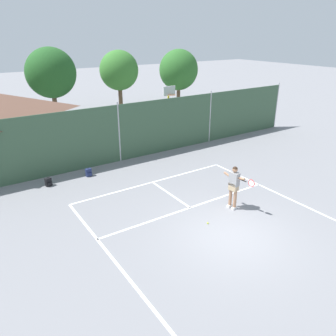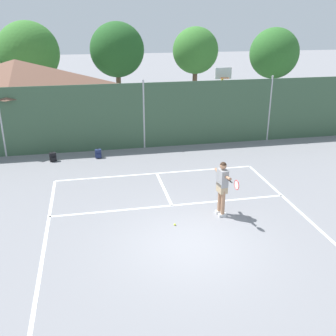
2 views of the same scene
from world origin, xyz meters
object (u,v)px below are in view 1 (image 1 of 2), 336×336
at_px(basketball_hoop, 169,105).
at_px(tennis_ball, 208,223).
at_px(backpack_navy, 89,173).
at_px(tennis_player, 234,184).
at_px(backpack_black, 48,182).

distance_m(basketball_hoop, tennis_ball, 11.14).
xyz_separation_m(tennis_ball, backpack_navy, (-2.11, 6.81, 0.16)).
height_order(basketball_hoop, backpack_navy, basketball_hoop).
xyz_separation_m(basketball_hoop, tennis_player, (-3.13, -9.42, -1.20)).
xyz_separation_m(tennis_ball, backpack_black, (-4.11, 6.76, 0.16)).
bearing_deg(basketball_hoop, backpack_black, -161.08).
distance_m(tennis_player, tennis_ball, 2.00).
relative_size(tennis_ball, backpack_black, 0.14).
relative_size(tennis_ball, backpack_navy, 0.14).
height_order(backpack_black, backpack_navy, same).
bearing_deg(tennis_ball, basketball_hoop, 64.06).
relative_size(tennis_player, tennis_ball, 28.10).
xyz_separation_m(tennis_player, backpack_black, (-5.75, 6.38, -0.92)).
relative_size(backpack_black, backpack_navy, 1.00).
bearing_deg(basketball_hoop, tennis_player, -108.39).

